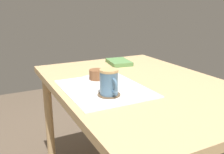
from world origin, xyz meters
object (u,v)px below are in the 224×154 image
dining_table (139,97)px  pastry (97,74)px  coffee_mug (109,82)px  small_book (119,62)px  pastry_plate (97,80)px

dining_table → pastry: pastry is taller
coffee_mug → dining_table: bearing=115.5°
dining_table → pastry: (-0.09, -0.19, 0.12)m
small_book → coffee_mug: bearing=-24.1°
pastry_plate → small_book: small_book is taller
pastry_plate → coffee_mug: (0.20, -0.03, 0.05)m
dining_table → coffee_mug: size_ratio=10.35×
pastry → small_book: bearing=136.0°
dining_table → pastry: bearing=-117.0°
pastry_plate → coffee_mug: size_ratio=1.58×
pastry_plate → coffee_mug: bearing=-9.0°
pastry → dining_table: bearing=63.0°
dining_table → pastry_plate: (-0.09, -0.19, 0.09)m
pastry_plate → pastry: 0.03m
pastry_plate → small_book: (-0.29, 0.28, 0.00)m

